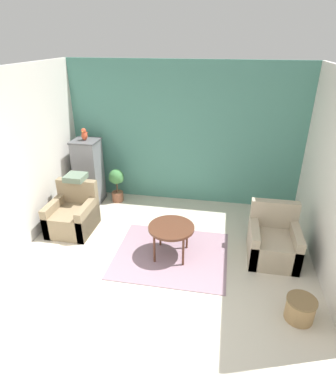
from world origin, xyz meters
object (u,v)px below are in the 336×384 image
coffee_table (171,229)px  armchair_left (73,216)px  armchair_right (273,242)px  potted_plant (117,182)px  birdcage (89,172)px  wicker_basket (300,308)px  parrot (84,135)px

coffee_table → armchair_left: bearing=166.6°
armchair_right → potted_plant: size_ratio=1.19×
potted_plant → birdcage: bearing=-169.5°
armchair_left → armchair_right: size_ratio=1.00×
birdcage → wicker_basket: bearing=-33.8°
coffee_table → potted_plant: potted_plant is taller
armchair_left → armchair_right: 3.41m
birdcage → armchair_right: bearing=-20.1°
armchair_right → birdcage: size_ratio=0.64×
coffee_table → armchair_right: bearing=9.0°
armchair_left → potted_plant: 1.28m
armchair_left → parrot: bearing=96.5°
parrot → wicker_basket: size_ratio=0.67×
armchair_right → wicker_basket: bearing=-80.1°
armchair_left → coffee_table: bearing=-13.4°
armchair_right → birdcage: bearing=159.9°
armchair_right → parrot: size_ratio=3.49×
armchair_left → birdcage: birdcage is taller
potted_plant → parrot: bearing=-169.7°
coffee_table → armchair_right: (1.56, 0.25, -0.21)m
wicker_basket → potted_plant: bearing=140.9°
armchair_left → birdcage: (-0.13, 1.10, 0.39)m
coffee_table → parrot: parrot is taller
parrot → armchair_right: bearing=-20.2°
wicker_basket → coffee_table: bearing=151.3°
potted_plant → armchair_left: bearing=-109.0°
birdcage → parrot: (0.00, 0.00, 0.77)m
coffee_table → wicker_basket: bearing=-28.7°
birdcage → armchair_left: bearing=-83.5°
armchair_right → parrot: bearing=159.8°
coffee_table → armchair_left: (-1.85, 0.44, -0.21)m
wicker_basket → armchair_right: bearing=99.9°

